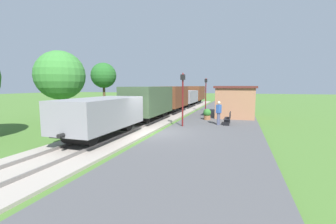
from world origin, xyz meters
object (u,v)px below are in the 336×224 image
object	(u,v)px
station_hut	(235,101)
bench_down_platform	(233,107)
lamp_post_far	(206,88)
tree_trackside_far	(104,76)
tree_trackside_mid	(60,75)
bench_near_hut	(228,118)
lamp_post_near	(183,89)
person_waiting	(219,112)
potted_planter	(207,114)
freight_train	(172,99)

from	to	relation	value
station_hut	bench_down_platform	distance (m)	4.17
lamp_post_far	tree_trackside_far	bearing A→B (deg)	-163.19
tree_trackside_mid	bench_near_hut	bearing A→B (deg)	5.83
lamp_post_near	tree_trackside_far	size ratio (longest dim) A/B	0.66
lamp_post_near	tree_trackside_mid	xyz separation A→B (m)	(-10.68, 0.36, 1.11)
person_waiting	lamp_post_far	bearing A→B (deg)	-51.28
person_waiting	potted_planter	bearing A→B (deg)	-38.55
lamp_post_near	tree_trackside_far	distance (m)	13.36
potted_planter	tree_trackside_mid	distance (m)	12.71
tree_trackside_far	bench_near_hut	bearing A→B (deg)	-21.49
potted_planter	lamp_post_far	world-z (taller)	lamp_post_far
bench_near_hut	tree_trackside_mid	size ratio (longest dim) A/B	0.25
freight_train	person_waiting	size ratio (longest dim) A/B	19.06
bench_down_platform	tree_trackside_far	world-z (taller)	tree_trackside_far
lamp_post_far	tree_trackside_mid	bearing A→B (deg)	-136.04
person_waiting	tree_trackside_far	bearing A→B (deg)	0.83
station_hut	bench_down_platform	xyz separation A→B (m)	(-0.34, 4.05, -0.93)
tree_trackside_far	lamp_post_far	bearing A→B (deg)	16.81
person_waiting	potted_planter	size ratio (longest dim) A/B	1.87
bench_down_platform	lamp_post_near	xyz separation A→B (m)	(-2.99, -11.04, 2.08)
freight_train	lamp_post_far	xyz separation A→B (m)	(3.47, 1.64, 1.22)
freight_train	potted_planter	size ratio (longest dim) A/B	35.59
station_hut	bench_near_hut	distance (m)	5.33
bench_near_hut	lamp_post_far	world-z (taller)	lamp_post_far
tree_trackside_far	station_hut	bearing A→B (deg)	-1.24
person_waiting	lamp_post_near	size ratio (longest dim) A/B	0.46
freight_train	lamp_post_far	world-z (taller)	lamp_post_far
tree_trackside_mid	lamp_post_far	bearing A→B (deg)	43.96
bench_near_hut	bench_down_platform	size ratio (longest dim) A/B	1.00
freight_train	bench_down_platform	xyz separation A→B (m)	(6.46, 2.03, -0.86)
lamp_post_near	tree_trackside_far	xyz separation A→B (m)	(-11.10, 7.30, 1.39)
bench_down_platform	tree_trackside_mid	xyz separation A→B (m)	(-13.66, -10.68, 3.19)
person_waiting	potted_planter	distance (m)	2.56
bench_down_platform	person_waiting	distance (m)	9.71
bench_down_platform	person_waiting	bearing A→B (deg)	-93.92
station_hut	lamp_post_near	distance (m)	7.83
bench_near_hut	lamp_post_near	distance (m)	4.04
freight_train	person_waiting	xyz separation A→B (m)	(5.79, -7.65, -0.40)
person_waiting	tree_trackside_mid	distance (m)	13.32
potted_planter	lamp_post_near	distance (m)	4.34
potted_planter	lamp_post_far	bearing A→B (deg)	99.58
freight_train	tree_trackside_mid	world-z (taller)	tree_trackside_mid
bench_down_platform	lamp_post_far	bearing A→B (deg)	-172.62
freight_train	potted_planter	distance (m)	7.18
tree_trackside_mid	tree_trackside_far	world-z (taller)	tree_trackside_mid
lamp_post_far	tree_trackside_mid	size ratio (longest dim) A/B	0.62
station_hut	person_waiting	distance (m)	5.73
bench_near_hut	person_waiting	distance (m)	0.90
freight_train	bench_near_hut	size ratio (longest dim) A/B	21.73
freight_train	lamp_post_near	xyz separation A→B (m)	(3.47, -9.01, 1.22)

